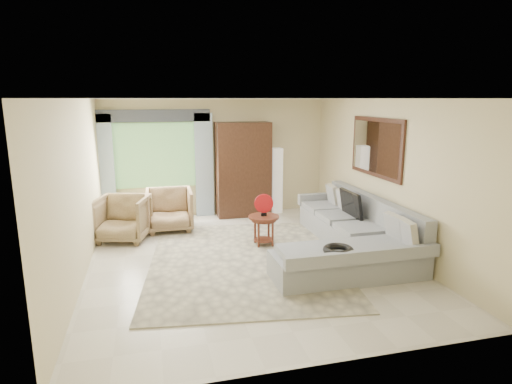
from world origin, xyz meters
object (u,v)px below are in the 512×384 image
object	(u,v)px
sectional_sofa	(351,238)
armchair_right	(169,210)
coffee_table	(264,230)
armoire	(243,169)
floor_lamp	(276,181)
tv_screen	(351,204)
armchair_left	(123,218)
potted_plant	(123,209)

from	to	relation	value
sectional_sofa	armchair_right	distance (m)	3.62
coffee_table	armoire	distance (m)	2.27
armoire	floor_lamp	world-z (taller)	armoire
sectional_sofa	tv_screen	distance (m)	0.76
coffee_table	armchair_left	xyz separation A→B (m)	(-2.47, 0.94, 0.13)
tv_screen	armchair_left	world-z (taller)	tv_screen
armchair_left	tv_screen	bearing A→B (deg)	-0.26
armchair_left	armchair_right	distance (m)	0.98
sectional_sofa	tv_screen	bearing A→B (deg)	64.76
coffee_table	armchair_left	bearing A→B (deg)	159.12
potted_plant	sectional_sofa	bearing A→B (deg)	-37.28
tv_screen	armchair_left	distance (m)	4.23
potted_plant	armoire	bearing A→B (deg)	-0.78
sectional_sofa	armoire	distance (m)	3.24
sectional_sofa	armoire	bearing A→B (deg)	113.06
armoire	floor_lamp	xyz separation A→B (m)	(0.80, 0.06, -0.30)
coffee_table	armoire	size ratio (longest dim) A/B	0.26
coffee_table	armchair_right	xyz separation A→B (m)	(-1.59, 1.38, 0.13)
coffee_table	floor_lamp	distance (m)	2.42
coffee_table	potted_plant	xyz separation A→B (m)	(-2.52, 2.18, 0.00)
sectional_sofa	potted_plant	size ratio (longest dim) A/B	5.90
sectional_sofa	armchair_left	distance (m)	4.17
tv_screen	armchair_left	bearing A→B (deg)	164.43
coffee_table	armoire	world-z (taller)	armoire
armchair_right	armoire	xyz separation A→B (m)	(1.69, 0.76, 0.63)
tv_screen	armoire	xyz separation A→B (m)	(-1.50, 2.33, 0.33)
coffee_table	armchair_left	distance (m)	2.65
potted_plant	floor_lamp	world-z (taller)	floor_lamp
armchair_right	floor_lamp	size ratio (longest dim) A/B	0.62
coffee_table	armoire	xyz separation A→B (m)	(0.10, 2.14, 0.76)
armoire	sectional_sofa	bearing A→B (deg)	-66.94
sectional_sofa	armoire	world-z (taller)	armoire
sectional_sofa	armoire	size ratio (longest dim) A/B	1.65
tv_screen	coffee_table	xyz separation A→B (m)	(-1.60, 0.19, -0.43)
sectional_sofa	armchair_left	xyz separation A→B (m)	(-3.80, 1.70, 0.14)
armchair_left	potted_plant	distance (m)	1.24
armchair_right	tv_screen	bearing A→B (deg)	-24.89
coffee_table	armchair_right	size ratio (longest dim) A/B	0.60
armchair_left	coffee_table	bearing A→B (deg)	-5.56
armchair_left	potted_plant	xyz separation A→B (m)	(-0.05, 1.23, -0.13)
coffee_table	sectional_sofa	bearing A→B (deg)	-29.65
floor_lamp	armchair_right	bearing A→B (deg)	-161.72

